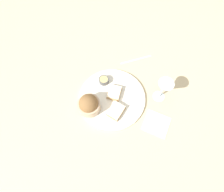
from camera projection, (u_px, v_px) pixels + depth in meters
ground_plane at (112, 99)px, 0.92m from camera, size 4.00×4.00×0.00m
dinner_plate at (112, 98)px, 0.91m from camera, size 0.35×0.35×0.01m
salad_bowl at (89, 105)px, 0.84m from camera, size 0.11×0.11×0.11m
sauce_ramekin at (104, 80)px, 0.93m from camera, size 0.05×0.05×0.03m
cheese_toast_near at (116, 111)px, 0.86m from camera, size 0.10×0.09×0.03m
cheese_toast_far at (114, 93)px, 0.90m from camera, size 0.09×0.08×0.03m
wine_glass at (164, 88)px, 0.83m from camera, size 0.07×0.07×0.14m
napkin at (156, 124)px, 0.86m from camera, size 0.15×0.15×0.01m
fork at (136, 59)px, 1.02m from camera, size 0.08×0.18×0.01m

